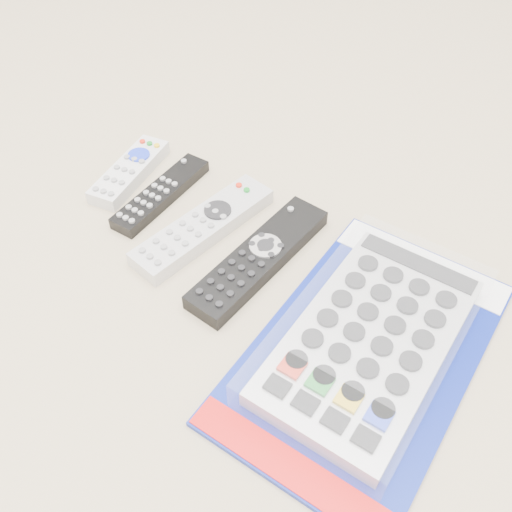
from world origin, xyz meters
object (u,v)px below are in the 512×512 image
Objects in this scene: remote_slim_black at (161,194)px; remote_large_black at (259,258)px; remote_silver_dvd at (203,226)px; jumbo_remote_packaged at (370,338)px; remote_small_grey at (130,171)px.

remote_large_black reaches higher than remote_slim_black.
remote_silver_dvd reaches higher than remote_slim_black.
remote_silver_dvd is at bearing -13.72° from remote_slim_black.
remote_slim_black is at bearing 169.92° from jumbo_remote_packaged.
remote_large_black is at bearing -18.39° from remote_small_grey.
remote_silver_dvd is at bearing -21.19° from remote_small_grey.
jumbo_remote_packaged is (0.44, -0.08, 0.01)m from remote_small_grey.
remote_small_grey is 0.91× the size of remote_slim_black.
remote_silver_dvd reaches higher than remote_small_grey.
remote_large_black is at bearing 167.62° from jumbo_remote_packaged.
jumbo_remote_packaged is at bearing -20.06° from remote_small_grey.
jumbo_remote_packaged is (0.18, -0.04, 0.01)m from remote_large_black.
remote_slim_black is (0.07, -0.01, -0.00)m from remote_small_grey.
jumbo_remote_packaged is at bearing -0.36° from remote_silver_dvd.
remote_silver_dvd is at bearing -179.38° from remote_large_black.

